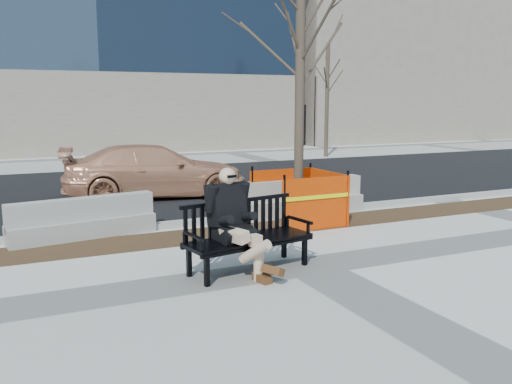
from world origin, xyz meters
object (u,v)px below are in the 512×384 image
(jersey_barrier_right, at_px, (304,214))
(sedan, at_px, (156,197))
(seated_man, at_px, (232,273))
(tree_fence, at_px, (298,223))
(jersey_barrier_left, at_px, (84,238))
(bench, at_px, (249,270))

(jersey_barrier_right, bearing_deg, sedan, 123.14)
(seated_man, distance_m, sedan, 7.17)
(tree_fence, relative_size, jersey_barrier_left, 2.15)
(bench, xyz_separation_m, jersey_barrier_right, (2.91, 3.40, 0.00))
(bench, distance_m, tree_fence, 3.50)
(seated_man, xyz_separation_m, jersey_barrier_right, (3.19, 3.39, 0.00))
(tree_fence, bearing_deg, jersey_barrier_right, 53.25)
(sedan, xyz_separation_m, jersey_barrier_left, (-2.43, -3.93, 0.00))
(jersey_barrier_left, height_order, jersey_barrier_right, jersey_barrier_right)
(seated_man, height_order, jersey_barrier_left, seated_man)
(bench, relative_size, jersey_barrier_right, 0.70)
(bench, bearing_deg, sedan, 77.12)
(sedan, bearing_deg, tree_fence, -148.60)
(seated_man, relative_size, tree_fence, 0.28)
(tree_fence, height_order, jersey_barrier_right, tree_fence)
(bench, bearing_deg, seated_man, 168.47)
(sedan, xyz_separation_m, jersey_barrier_right, (2.55, -3.75, 0.00))
(bench, bearing_deg, jersey_barrier_right, 39.39)
(seated_man, bearing_deg, tree_fence, 35.02)
(seated_man, xyz_separation_m, tree_fence, (2.61, 2.61, 0.00))
(seated_man, height_order, sedan, seated_man)
(bench, height_order, seated_man, seated_man)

